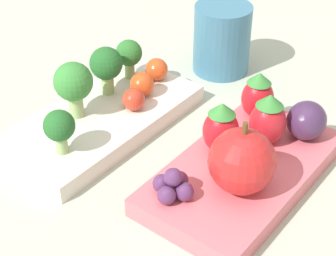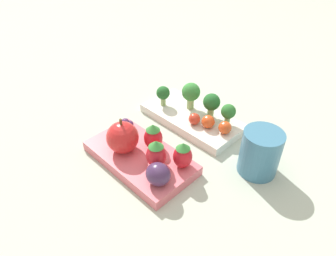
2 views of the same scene
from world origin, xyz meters
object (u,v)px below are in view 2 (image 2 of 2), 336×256
(cherry_tomato_2, at_px, (194,119))
(strawberry_0, at_px, (153,137))
(bento_box_savoury, at_px, (192,118))
(broccoli_floret_0, at_px, (191,93))
(apple, at_px, (123,137))
(bento_box_fruit, at_px, (140,158))
(cherry_tomato_1, at_px, (225,128))
(broccoli_floret_1, at_px, (163,94))
(plum, at_px, (158,174))
(strawberry_1, at_px, (156,154))
(broccoli_floret_3, at_px, (228,112))
(grape_cluster, at_px, (126,126))
(strawberry_2, at_px, (183,155))
(drinking_cup, at_px, (260,153))
(broccoli_floret_2, at_px, (212,103))
(cherry_tomato_0, at_px, (208,122))

(cherry_tomato_2, relative_size, strawberry_0, 0.46)
(bento_box_savoury, distance_m, broccoli_floret_0, 0.05)
(apple, bearing_deg, broccoli_floret_0, 83.62)
(bento_box_fruit, bearing_deg, cherry_tomato_1, 57.26)
(broccoli_floret_1, relative_size, cherry_tomato_2, 1.89)
(broccoli_floret_0, distance_m, plum, 0.22)
(cherry_tomato_1, relative_size, strawberry_1, 0.48)
(broccoli_floret_3, height_order, strawberry_1, strawberry_1)
(cherry_tomato_1, distance_m, cherry_tomato_2, 0.06)
(broccoli_floret_0, bearing_deg, grape_cluster, -111.88)
(broccoli_floret_0, distance_m, strawberry_1, 0.19)
(strawberry_2, bearing_deg, broccoli_floret_3, 88.36)
(strawberry_1, relative_size, plum, 1.29)
(drinking_cup, bearing_deg, broccoli_floret_1, 168.28)
(cherry_tomato_2, distance_m, strawberry_0, 0.11)
(broccoli_floret_2, xyz_separation_m, broccoli_floret_3, (0.04, -0.00, -0.01))
(bento_box_savoury, relative_size, strawberry_1, 4.32)
(broccoli_floret_1, height_order, cherry_tomato_2, broccoli_floret_1)
(cherry_tomato_1, bearing_deg, apple, -128.73)
(broccoli_floret_0, relative_size, apple, 0.88)
(bento_box_fruit, bearing_deg, cherry_tomato_2, 77.73)
(apple, height_order, grape_cluster, apple)
(cherry_tomato_0, bearing_deg, grape_cluster, -139.58)
(bento_box_savoury, xyz_separation_m, broccoli_floret_0, (-0.02, 0.02, 0.05))
(bento_box_fruit, height_order, cherry_tomato_2, cherry_tomato_2)
(broccoli_floret_0, distance_m, broccoli_floret_1, 0.06)
(cherry_tomato_2, bearing_deg, broccoli_floret_3, 35.84)
(strawberry_1, bearing_deg, drinking_cup, 38.64)
(apple, height_order, strawberry_1, apple)
(broccoli_floret_3, xyz_separation_m, drinking_cup, (0.09, -0.07, -0.01))
(cherry_tomato_1, bearing_deg, strawberry_0, -125.71)
(broccoli_floret_2, xyz_separation_m, plum, (0.03, -0.21, -0.01))
(strawberry_0, distance_m, strawberry_2, 0.07)
(cherry_tomato_1, bearing_deg, strawberry_2, -96.58)
(broccoli_floret_1, relative_size, apple, 0.66)
(cherry_tomato_1, relative_size, apple, 0.38)
(bento_box_fruit, distance_m, cherry_tomato_1, 0.17)
(bento_box_fruit, distance_m, strawberry_0, 0.04)
(bento_box_savoury, relative_size, bento_box_fruit, 1.06)
(strawberry_0, bearing_deg, strawberry_1, -45.11)
(strawberry_0, bearing_deg, plum, -46.38)
(broccoli_floret_0, height_order, grape_cluster, broccoli_floret_0)
(bento_box_fruit, height_order, strawberry_1, strawberry_1)
(strawberry_1, bearing_deg, bento_box_fruit, 174.00)
(strawberry_0, height_order, grape_cluster, strawberry_0)
(bento_box_savoury, distance_m, cherry_tomato_0, 0.06)
(strawberry_1, height_order, strawberry_2, strawberry_1)
(broccoli_floret_3, bearing_deg, strawberry_0, -116.82)
(drinking_cup, bearing_deg, cherry_tomato_1, 155.08)
(broccoli_floret_0, bearing_deg, cherry_tomato_2, -49.38)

